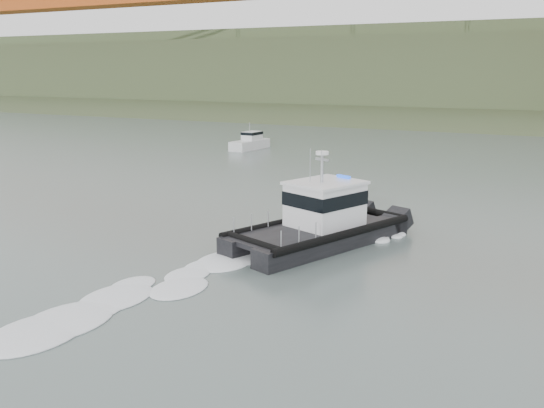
{
  "coord_description": "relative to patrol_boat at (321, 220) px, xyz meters",
  "views": [
    {
      "loc": [
        12.93,
        -19.56,
        8.96
      ],
      "look_at": [
        -0.52,
        6.73,
        2.4
      ],
      "focal_mm": 40.0,
      "sensor_mm": 36.0,
      "label": 1
    }
  ],
  "objects": [
    {
      "name": "ground",
      "position": [
        -1.22,
        -8.89,
        -1.27
      ],
      "size": [
        400.0,
        400.0,
        0.0
      ],
      "primitive_type": "plane",
      "color": "#556560",
      "rests_on": "ground"
    },
    {
      "name": "patrol_boat",
      "position": [
        0.0,
        0.0,
        0.0
      ],
      "size": [
        7.23,
        11.11,
        5.07
      ],
      "rotation": [
        0.0,
        0.0,
        -0.36
      ],
      "color": "black",
      "rests_on": "ground"
    },
    {
      "name": "motorboat",
      "position": [
        -22.26,
        32.44,
        -0.48
      ],
      "size": [
        2.43,
        5.87,
        3.15
      ],
      "rotation": [
        0.0,
        0.0,
        -0.09
      ],
      "color": "silver",
      "rests_on": "ground"
    },
    {
      "name": "headlands",
      "position": [
        -1.22,
        116.6,
        5.78
      ],
      "size": [
        500.0,
        105.36,
        27.12
      ],
      "color": "#334427",
      "rests_on": "ground"
    }
  ]
}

